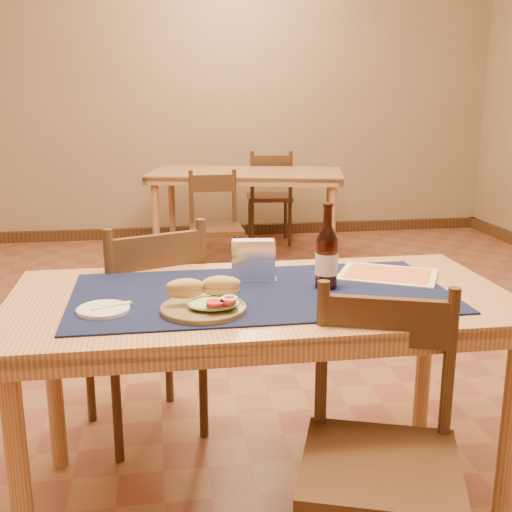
{
  "coord_description": "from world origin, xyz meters",
  "views": [
    {
      "loc": [
        -0.32,
        -2.74,
        1.38
      ],
      "look_at": [
        0.0,
        -0.7,
        0.85
      ],
      "focal_mm": 45.0,
      "sensor_mm": 36.0,
      "label": 1
    }
  ],
  "objects": [
    {
      "name": "fork",
      "position": [
        -0.45,
        -0.9,
        0.77
      ],
      "size": [
        0.12,
        0.07,
        0.0
      ],
      "color": "#9EE37C",
      "rests_on": "side_plate"
    },
    {
      "name": "chair_back_near",
      "position": [
        0.1,
        1.89,
        0.43
      ],
      "size": [
        0.38,
        0.38,
        0.82
      ],
      "color": "#432C18",
      "rests_on": "ground"
    },
    {
      "name": "menu_card",
      "position": [
        0.47,
        -0.67,
        0.76
      ],
      "size": [
        0.4,
        0.37,
        0.01
      ],
      "color": "#FDE6BF",
      "rests_on": "placemat"
    },
    {
      "name": "back_table",
      "position": [
        0.42,
        2.5,
        0.67
      ],
      "size": [
        1.7,
        1.12,
        0.75
      ],
      "color": "tan",
      "rests_on": "ground"
    },
    {
      "name": "chair_main_far",
      "position": [
        -0.38,
        -0.29,
        0.48
      ],
      "size": [
        0.55,
        0.55,
        0.91
      ],
      "color": "#432C18",
      "rests_on": "ground"
    },
    {
      "name": "baseboard",
      "position": [
        0.0,
        0.0,
        0.05
      ],
      "size": [
        6.0,
        7.0,
        0.1
      ],
      "color": "#432C18",
      "rests_on": "ground"
    },
    {
      "name": "chair_main_near",
      "position": [
        0.24,
        -1.3,
        0.46
      ],
      "size": [
        0.52,
        0.52,
        0.88
      ],
      "color": "#432C18",
      "rests_on": "ground"
    },
    {
      "name": "chair_back_far",
      "position": [
        0.72,
        3.06,
        0.45
      ],
      "size": [
        0.44,
        0.44,
        0.87
      ],
      "color": "#432C18",
      "rests_on": "ground"
    },
    {
      "name": "main_table",
      "position": [
        0.0,
        -0.8,
        0.67
      ],
      "size": [
        1.6,
        0.8,
        0.75
      ],
      "color": "tan",
      "rests_on": "ground"
    },
    {
      "name": "side_plate",
      "position": [
        -0.49,
        -0.92,
        0.76
      ],
      "size": [
        0.16,
        0.16,
        0.01
      ],
      "color": "silver",
      "rests_on": "placemat"
    },
    {
      "name": "sandwich_plate",
      "position": [
        -0.19,
        -0.96,
        0.78
      ],
      "size": [
        0.25,
        0.25,
        0.1
      ],
      "color": "brown",
      "rests_on": "placemat"
    },
    {
      "name": "beer_bottle",
      "position": [
        0.22,
        -0.78,
        0.86
      ],
      "size": [
        0.07,
        0.07,
        0.28
      ],
      "color": "#44160C",
      "rests_on": "placemat"
    },
    {
      "name": "room",
      "position": [
        0.0,
        0.0,
        1.4
      ],
      "size": [
        6.04,
        7.04,
        2.84
      ],
      "color": "brown",
      "rests_on": "ground"
    },
    {
      "name": "napkin_holder",
      "position": [
        -0.0,
        -0.66,
        0.82
      ],
      "size": [
        0.16,
        0.08,
        0.14
      ],
      "color": "white",
      "rests_on": "placemat"
    },
    {
      "name": "placemat",
      "position": [
        0.0,
        -0.8,
        0.75
      ],
      "size": [
        1.2,
        0.6,
        0.01
      ],
      "primitive_type": "cube",
      "color": "#0E1735",
      "rests_on": "main_table"
    }
  ]
}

